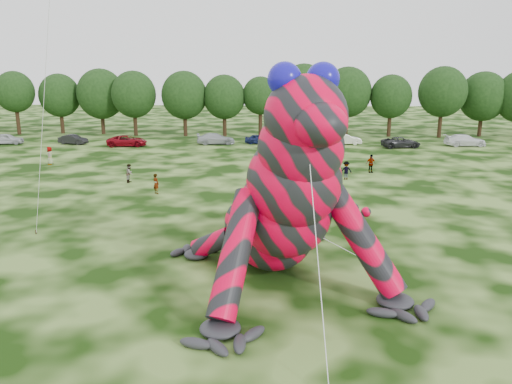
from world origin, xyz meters
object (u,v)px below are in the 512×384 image
Objects in this scene: inflatable_gecko at (264,167)px; spectator_3 at (371,164)px; tree_10 at (303,100)px; tree_11 at (347,102)px; car_4 at (259,139)px; tree_12 at (390,106)px; car_3 at (216,139)px; spectator_4 at (50,156)px; tree_5 at (101,102)px; spectator_2 at (346,170)px; car_1 at (73,139)px; car_2 at (127,141)px; car_6 at (401,142)px; spectator_0 at (156,184)px; tree_6 at (134,103)px; tree_9 at (260,106)px; spectator_5 at (279,204)px; tree_7 at (185,104)px; tree_8 at (224,106)px; tree_13 at (442,102)px; car_0 at (7,139)px; spectator_1 at (130,173)px; car_5 at (345,139)px; tree_3 at (16,103)px; tree_4 at (60,104)px; tree_14 at (482,104)px; car_7 at (465,140)px.

inflatable_gecko is 25.56m from spectator_3.
tree_10 reaches higher than tree_11.
tree_12 is at bearing -58.01° from car_4.
car_3 is 2.69× the size of spectator_4.
spectator_2 is (33.33, -30.60, -4.07)m from tree_5.
car_2 reaches higher than car_1.
tree_5 is at bearing 66.71° from car_6.
spectator_2 is at bearing -118.52° from spectator_0.
spectator_4 is (-27.23, -25.13, -4.32)m from tree_10.
tree_6 is 5.72× the size of spectator_2.
tree_12 reaches higher than car_1.
tree_9 is at bearing 9.12° from car_4.
car_4 is 2.30× the size of spectator_5.
tree_7 is 5.81× the size of spectator_5.
spectator_3 is at bearing -48.30° from tree_7.
tree_8 reaches higher than spectator_3.
tree_13 is 6.16× the size of spectator_0.
spectator_0 is at bearing -64.55° from tree_5.
car_1 is 0.77× the size of car_3.
spectator_3 reaches higher than car_0.
car_1 is at bearing -15.67° from spectator_0.
car_6 is at bearing -50.94° from spectator_1.
car_6 is at bearing -112.06° from car_5.
spectator_0 is (11.95, -35.06, -3.92)m from tree_6.
tree_5 is 5.84m from tree_6.
tree_10 is at bearing 2.01° from tree_3.
tree_11 is (43.43, -0.52, 0.51)m from tree_4.
tree_3 is 1.86× the size of car_2.
car_3 is at bearing -165.11° from tree_14.
tree_4 is at bearing 174.43° from tree_7.
inflatable_gecko reaches higher than tree_11.
tree_4 is at bearing 76.76° from car_7.
tree_5 is at bearing 105.88° from spectator_5.
tree_10 is at bearing 0.27° from tree_5.
car_5 is (48.36, -7.77, -4.02)m from tree_3.
tree_10 reaches higher than spectator_1.
car_0 is 2.55× the size of spectator_1.
spectator_0 is (17.52, -36.81, -4.08)m from tree_5.
tree_7 is at bearing 92.37° from spectator_5.
tree_3 is 2.52× the size of car_4.
tree_8 reaches higher than car_6.
tree_13 is 32.98m from car_3.
tree_9 is 1.71× the size of car_2.
inflatable_gecko is at bearing -160.80° from car_2.
spectator_2 is (33.53, -19.74, 0.20)m from car_1.
tree_8 reaches higher than car_0.
tree_10 is at bearing 4.34° from tree_6.
car_2 is at bearing -117.72° from tree_7.
car_7 is at bearing -11.92° from tree_7.
spectator_2 is (19.16, 2.30, 0.01)m from spectator_1.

